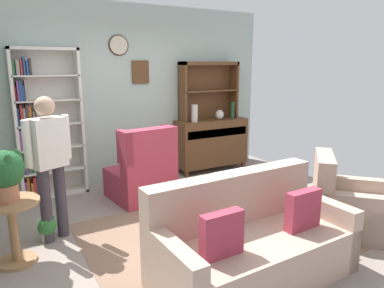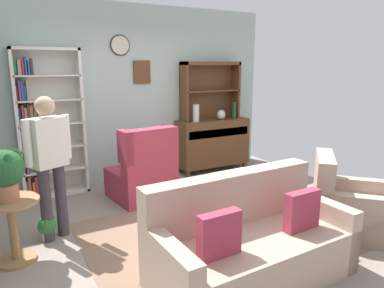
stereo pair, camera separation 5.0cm
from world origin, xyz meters
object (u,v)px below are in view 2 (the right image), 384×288
(vase_round, at_px, (221,115))
(bottle_wine, at_px, (234,110))
(potted_plant_small, at_px, (47,226))
(plant_stand, at_px, (13,224))
(bookshelf, at_px, (45,126))
(potted_plant_large, at_px, (4,171))
(wingback_chair, at_px, (144,173))
(person_reading, at_px, (49,158))
(sideboard, at_px, (213,142))
(sideboard_hutch, at_px, (210,83))
(armchair_floral, at_px, (345,207))
(couch_floral, at_px, (249,244))
(vase_tall, at_px, (196,113))

(vase_round, xyz_separation_m, bottle_wine, (0.26, -0.02, 0.06))
(potted_plant_small, bearing_deg, plant_stand, -137.45)
(bookshelf, relative_size, potted_plant_large, 4.33)
(wingback_chair, bearing_deg, potted_plant_small, -155.34)
(bottle_wine, height_order, person_reading, person_reading)
(wingback_chair, bearing_deg, person_reading, -154.80)
(sideboard, bearing_deg, bottle_wine, -12.89)
(sideboard, height_order, sideboard_hutch, sideboard_hutch)
(armchair_floral, bearing_deg, couch_floral, -173.33)
(vase_round, bearing_deg, bookshelf, 177.01)
(sideboard_hutch, relative_size, vase_tall, 3.74)
(vase_round, xyz_separation_m, armchair_floral, (-0.11, -2.73, -0.72))
(bottle_wine, bearing_deg, vase_round, 175.05)
(vase_round, relative_size, couch_floral, 0.09)
(sideboard, bearing_deg, potted_plant_large, -153.06)
(sideboard_hutch, xyz_separation_m, vase_tall, (-0.39, -0.19, -0.49))
(couch_floral, height_order, person_reading, person_reading)
(wingback_chair, bearing_deg, armchair_floral, -51.05)
(person_reading, bearing_deg, plant_stand, -141.92)
(armchair_floral, bearing_deg, potted_plant_large, 161.60)
(sideboard_hutch, xyz_separation_m, armchair_floral, (0.02, -2.91, -1.27))
(bookshelf, height_order, potted_plant_small, bookshelf)
(bottle_wine, xyz_separation_m, wingback_chair, (-2.01, -0.68, -0.69))
(vase_tall, xyz_separation_m, person_reading, (-2.50, -1.29, -0.16))
(bookshelf, xyz_separation_m, couch_floral, (1.27, -3.06, -0.71))
(potted_plant_large, bearing_deg, person_reading, 36.89)
(couch_floral, xyz_separation_m, potted_plant_large, (-1.84, 1.29, 0.61))
(couch_floral, height_order, potted_plant_small, couch_floral)
(sideboard_hutch, height_order, couch_floral, sideboard_hutch)
(vase_tall, xyz_separation_m, vase_round, (0.52, 0.01, -0.06))
(person_reading, bearing_deg, sideboard_hutch, 27.02)
(sideboard, distance_m, sideboard_hutch, 1.06)
(bottle_wine, bearing_deg, bookshelf, 176.85)
(sideboard, xyz_separation_m, bottle_wine, (0.39, -0.09, 0.56))
(bookshelf, distance_m, person_reading, 1.46)
(sideboard, distance_m, potted_plant_small, 3.31)
(vase_tall, bearing_deg, potted_plant_small, -153.15)
(vase_round, distance_m, potted_plant_large, 3.81)
(person_reading, bearing_deg, armchair_floral, -26.21)
(bookshelf, height_order, sideboard_hutch, bookshelf)
(couch_floral, distance_m, potted_plant_large, 2.32)
(bookshelf, height_order, plant_stand, bookshelf)
(bookshelf, distance_m, potted_plant_large, 1.86)
(couch_floral, bearing_deg, potted_plant_large, 144.94)
(bookshelf, xyz_separation_m, sideboard, (2.75, -0.08, -0.52))
(vase_round, bearing_deg, sideboard_hutch, 126.48)
(vase_round, bearing_deg, person_reading, -156.74)
(potted_plant_large, bearing_deg, armchair_floral, -18.40)
(vase_round, height_order, wingback_chair, vase_round)
(wingback_chair, relative_size, potted_plant_large, 2.16)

